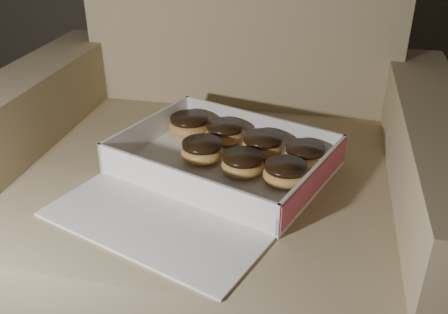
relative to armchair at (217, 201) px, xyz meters
The scene contains 14 objects.
armchair is the anchor object (origin of this frame).
bakery_box 0.19m from the armchair, 79.91° to the right, with size 0.53×0.57×0.07m.
donut_a 0.19m from the armchair, 150.70° to the left, with size 0.09×0.09×0.05m.
donut_b 0.20m from the armchair, 10.40° to the right, with size 0.09×0.09×0.04m.
donut_c 0.26m from the armchair, 37.53° to the right, with size 0.09×0.09×0.04m.
donut_d 0.18m from the armchair, 101.95° to the right, with size 0.09×0.09×0.04m.
donut_e 0.26m from the armchair, 12.67° to the right, with size 0.08×0.08×0.04m.
donut_f 0.17m from the armchair, 59.58° to the left, with size 0.09×0.09×0.04m.
donut_g 0.21m from the armchair, 54.13° to the right, with size 0.08×0.08×0.04m.
crumb_a 0.32m from the armchair, 58.09° to the right, with size 0.01×0.01×0.00m, color black.
crumb_b 0.27m from the armchair, 75.80° to the right, with size 0.01×0.01×0.00m, color black.
crumb_c 0.17m from the armchair, 102.91° to the right, with size 0.01×0.01×0.00m, color black.
crumb_d 0.25m from the armchair, 69.61° to the right, with size 0.01×0.01×0.00m, color black.
crumb_e 0.22m from the armchair, 143.70° to the right, with size 0.01×0.01×0.00m, color black.
Camera 1 is at (1.01, -0.03, 0.97)m, focal length 40.00 mm.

